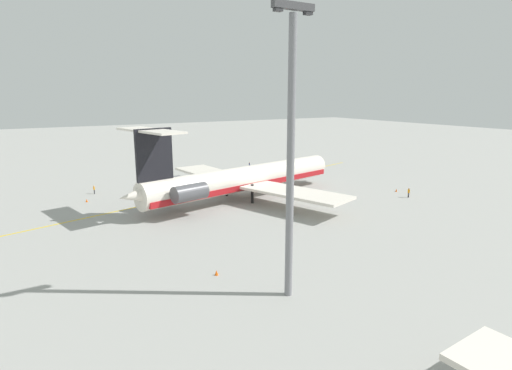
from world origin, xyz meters
The scene contains 10 objects.
ground centered at (0.00, 0.00, 0.00)m, with size 387.90×387.90×0.00m, color #9E9E99.
main_jetliner centered at (2.68, 4.99, 3.74)m, with size 46.67×41.61×13.70m.
ground_crew_near_nose centered at (-24.71, 19.70, 1.15)m, with size 0.29×0.46×1.81m.
ground_crew_near_tail centered at (24.47, -12.84, 1.05)m, with size 0.29×0.35×1.66m.
ground_crew_portside centered at (-14.47, -21.27, 1.05)m, with size 0.29×0.35×1.65m.
safety_cone_nose centered at (26.73, -7.12, 0.28)m, with size 0.40×0.40×0.55m, color #EA590F.
safety_cone_wingtip centered at (19.95, 31.84, 0.28)m, with size 0.40×0.40×0.55m, color #EA590F.
safety_cone_tail centered at (-26.54, 15.34, 0.28)m, with size 0.40×0.40×0.55m, color #EA590F.
taxiway_centreline centered at (1.39, -4.48, 0.00)m, with size 89.23×0.36×0.01m, color gold.
light_mast centered at (15.94, 39.18, 14.18)m, with size 4.00×0.70×25.92m.
Camera 1 is at (36.88, 68.46, 18.59)m, focal length 28.88 mm.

